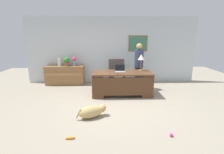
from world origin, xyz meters
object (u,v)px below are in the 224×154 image
Objects in this scene: dog_toy_bone at (70,138)px; vase_with_flowers at (74,60)px; credenza at (65,75)px; laptop at (120,70)px; potted_plant at (67,61)px; person_standing at (139,66)px; desk at (122,83)px; dog_toy_ball at (171,135)px; armchair at (117,75)px; vase_empty at (59,62)px; desk_lamp at (141,58)px; dog_lying at (92,111)px.

vase_with_flowers is at bearing 97.82° from dog_toy_bone.
credenza is 2.54m from laptop.
credenza is 4.22× the size of potted_plant.
person_standing is at bearing -13.90° from credenza.
laptop reaches higher than dog_toy_bone.
person_standing reaches higher than dog_toy_bone.
vase_with_flowers reaches higher than credenza.
potted_plant is (-2.76, 0.71, 0.09)m from person_standing.
vase_with_flowers is (-1.79, 1.41, 0.56)m from desk.
credenza reaches higher than dog_toy_ball.
dog_toy_ball is at bearing -53.43° from credenza.
vase_empty is at bearing 167.60° from armchair.
desk_lamp is at bearing -21.40° from vase_empty.
person_standing reaches higher than laptop.
vase_empty is 5.11m from dog_toy_ball.
vase_with_flowers reaches higher than laptop.
laptop reaches higher than dog_lying.
vase_with_flowers is (-0.91, 3.04, 0.83)m from dog_lying.
dog_lying is at bearing -73.43° from vase_with_flowers.
laptop reaches higher than dog_toy_ball.
laptop is 2.42m from potted_plant.
dog_lying is at bearing 150.90° from dog_toy_ball.
dog_toy_ball is (1.63, -0.91, -0.12)m from dog_lying.
dog_lying is 3.28m from vase_with_flowers.
dog_toy_ball is at bearing -51.69° from vase_empty.
person_standing is 4.66× the size of potted_plant.
potted_plant is at bearing 145.88° from desk.
credenza is at bearing 157.32° from desk_lamp.
person_standing is 2.86m from potted_plant.
vase_with_flowers is at bearing 141.69° from desk.
credenza is 0.58m from potted_plant.
desk is 0.42m from laptop.
dog_lying is (-0.76, -2.55, -0.33)m from armchair.
person_standing reaches higher than vase_empty.
credenza is 4.15× the size of vase_with_flowers.
dog_toy_bone is (-0.36, -0.91, -0.13)m from dog_lying.
potted_plant is 4.15m from dog_toy_bone.
person_standing is 3.87m from dog_toy_bone.
dog_toy_ball is (3.12, -3.95, -0.87)m from vase_empty.
vase_empty is 4.36× the size of dog_toy_ball.
armchair is at bearing 73.37° from dog_lying.
dog_toy_bone is (-1.19, -2.64, -0.81)m from laptop.
person_standing reaches higher than dog_toy_ball.
potted_plant is at bearing 0.82° from credenza.
desk_lamp is at bearing -25.93° from vase_with_flowers.
potted_plant reaches higher than desk.
credenza is 1.40× the size of armchair.
desk is at bearing 106.36° from dog_toy_ball.
desk_lamp is (0.78, -0.69, 0.73)m from armchair.
armchair is 0.64× the size of person_standing.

